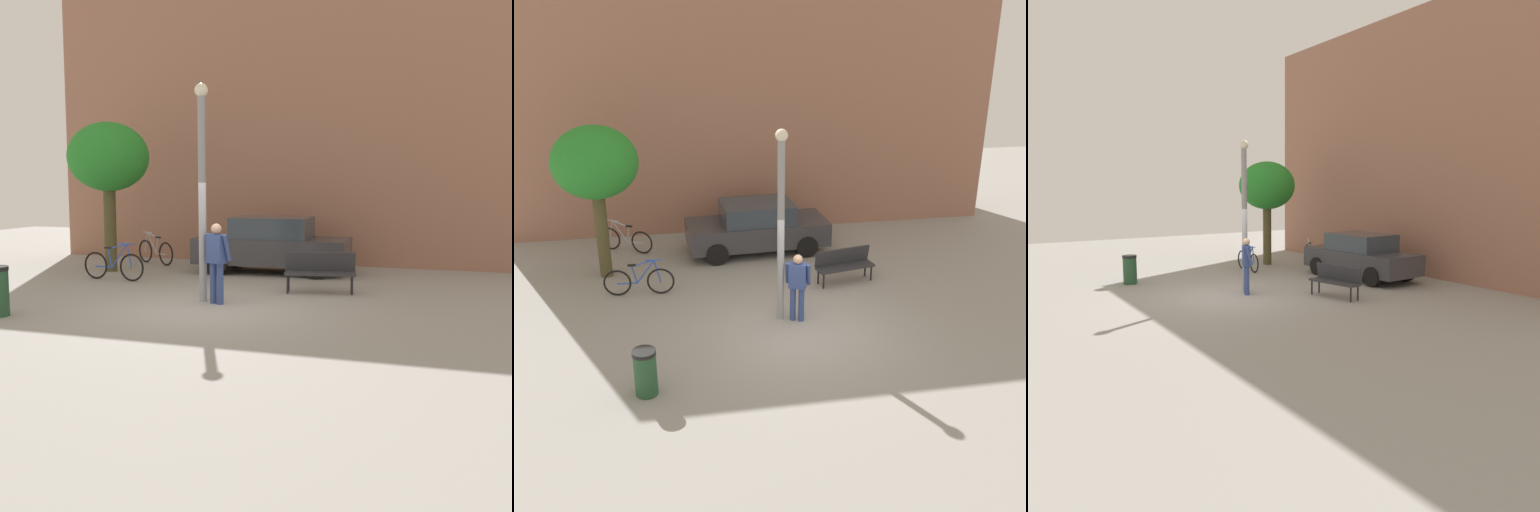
% 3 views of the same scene
% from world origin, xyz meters
% --- Properties ---
extents(ground_plane, '(36.00, 36.00, 0.00)m').
position_xyz_m(ground_plane, '(0.00, 0.00, 0.00)').
color(ground_plane, gray).
extents(building_facade, '(16.24, 2.00, 9.27)m').
position_xyz_m(building_facade, '(0.00, 8.17, 4.64)').
color(building_facade, '#9E6B56').
rests_on(building_facade, ground_plane).
extents(lamppost, '(0.28, 0.28, 4.51)m').
position_xyz_m(lamppost, '(-0.31, 0.63, 2.49)').
color(lamppost, gray).
rests_on(lamppost, ground_plane).
extents(person_by_lamppost, '(0.63, 0.44, 1.67)m').
position_xyz_m(person_by_lamppost, '(0.06, 0.48, 0.97)').
color(person_by_lamppost, '#334784').
rests_on(person_by_lamppost, ground_plane).
extents(park_bench, '(1.66, 0.78, 0.92)m').
position_xyz_m(park_bench, '(1.79, 2.46, 0.55)').
color(park_bench, '#2D2D33').
rests_on(park_bench, ground_plane).
extents(plaza_tree, '(2.24, 2.24, 4.15)m').
position_xyz_m(plaza_tree, '(-4.57, 3.99, 3.14)').
color(plaza_tree, '#4C4628').
rests_on(plaza_tree, ground_plane).
extents(bicycle_blue, '(1.81, 0.18, 0.97)m').
position_xyz_m(bicycle_blue, '(-3.63, 2.57, 0.38)').
color(bicycle_blue, black).
rests_on(bicycle_blue, ground_plane).
extents(bicycle_silver, '(1.62, 0.91, 0.97)m').
position_xyz_m(bicycle_silver, '(-4.11, 5.77, 0.38)').
color(bicycle_silver, black).
rests_on(bicycle_silver, ground_plane).
extents(parked_car_charcoal, '(4.28, 1.99, 1.55)m').
position_xyz_m(parked_car_charcoal, '(-0.15, 5.11, 0.77)').
color(parked_car_charcoal, '#38383D').
rests_on(parked_car_charcoal, ground_plane).
extents(trash_bin, '(0.46, 0.46, 0.94)m').
position_xyz_m(trash_bin, '(-3.42, -1.94, 0.48)').
color(trash_bin, '#234C2D').
rests_on(trash_bin, ground_plane).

